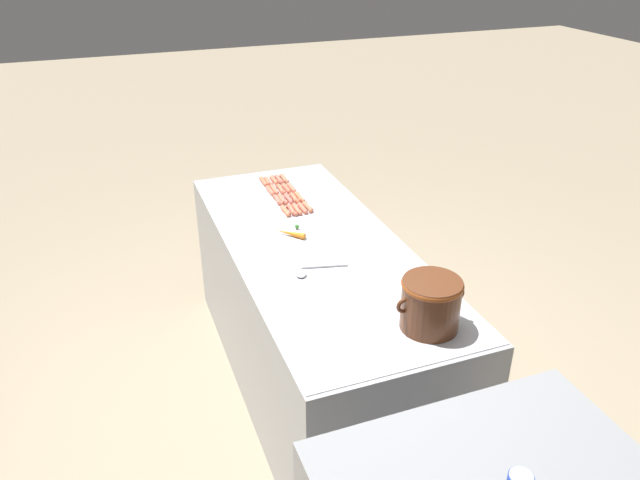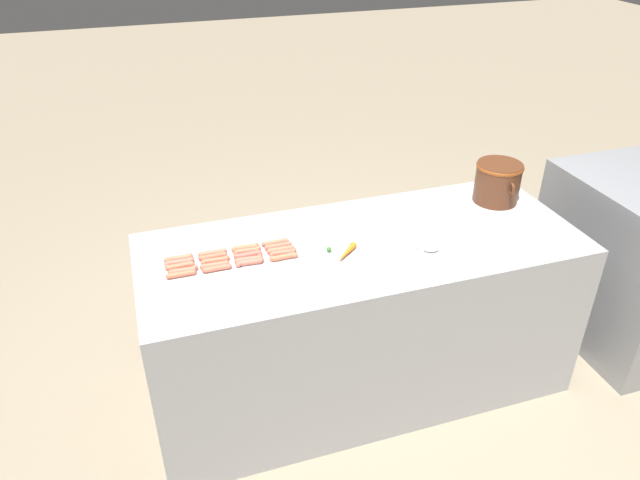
% 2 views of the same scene
% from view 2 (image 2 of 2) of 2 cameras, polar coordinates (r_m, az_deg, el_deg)
% --- Properties ---
extents(ground_plane, '(20.00, 20.00, 0.00)m').
position_cam_2_polar(ground_plane, '(3.38, 3.55, -13.16)').
color(ground_plane, gray).
extents(griddle_counter, '(0.85, 2.11, 0.89)m').
position_cam_2_polar(griddle_counter, '(3.09, 3.81, -7.25)').
color(griddle_counter, '#9EA0A5').
rests_on(griddle_counter, ground_plane).
extents(hot_dog_0, '(0.03, 0.13, 0.03)m').
position_cam_2_polar(hot_dog_0, '(2.76, -13.35, -1.69)').
color(hot_dog_0, '#C97053').
rests_on(hot_dog_0, griddle_counter).
extents(hot_dog_1, '(0.03, 0.13, 0.03)m').
position_cam_2_polar(hot_dog_1, '(2.76, -10.21, -1.21)').
color(hot_dog_1, '#CD6F56').
rests_on(hot_dog_1, griddle_counter).
extents(hot_dog_2, '(0.03, 0.13, 0.03)m').
position_cam_2_polar(hot_dog_2, '(2.78, -7.15, -0.71)').
color(hot_dog_2, '#D6714C').
rests_on(hot_dog_2, griddle_counter).
extents(hot_dog_3, '(0.03, 0.13, 0.03)m').
position_cam_2_polar(hot_dog_3, '(2.80, -4.29, -0.23)').
color(hot_dog_3, '#CA7052').
rests_on(hot_dog_3, griddle_counter).
extents(hot_dog_4, '(0.03, 0.13, 0.03)m').
position_cam_2_polar(hot_dog_4, '(2.73, -13.27, -2.05)').
color(hot_dog_4, '#CC6A56').
rests_on(hot_dog_4, griddle_counter).
extents(hot_dog_5, '(0.03, 0.13, 0.03)m').
position_cam_2_polar(hot_dog_5, '(2.74, -10.17, -1.56)').
color(hot_dog_5, '#D7664D').
rests_on(hot_dog_5, griddle_counter).
extents(hot_dog_6, '(0.03, 0.13, 0.03)m').
position_cam_2_polar(hot_dog_6, '(2.75, -6.96, -1.03)').
color(hot_dog_6, '#D66C4F').
rests_on(hot_dog_6, griddle_counter).
extents(hot_dog_7, '(0.03, 0.13, 0.03)m').
position_cam_2_polar(hot_dog_7, '(2.78, -4.01, -0.56)').
color(hot_dog_7, '#D06851').
rests_on(hot_dog_7, griddle_counter).
extents(hot_dog_8, '(0.03, 0.13, 0.03)m').
position_cam_2_polar(hot_dog_8, '(2.70, -13.20, -2.42)').
color(hot_dog_8, '#D87051').
rests_on(hot_dog_8, griddle_counter).
extents(hot_dog_9, '(0.03, 0.13, 0.03)m').
position_cam_2_polar(hot_dog_9, '(2.71, -9.95, -1.92)').
color(hot_dog_9, '#D36C4F').
rests_on(hot_dog_9, griddle_counter).
extents(hot_dog_10, '(0.03, 0.13, 0.03)m').
position_cam_2_polar(hot_dog_10, '(2.72, -6.88, -1.41)').
color(hot_dog_10, '#CC6455').
rests_on(hot_dog_10, griddle_counter).
extents(hot_dog_11, '(0.03, 0.13, 0.03)m').
position_cam_2_polar(hot_dog_11, '(2.75, -3.78, -0.90)').
color(hot_dog_11, '#D76F52').
rests_on(hot_dog_11, griddle_counter).
extents(hot_dog_12, '(0.03, 0.13, 0.03)m').
position_cam_2_polar(hot_dog_12, '(2.67, -12.94, -2.80)').
color(hot_dog_12, '#D76B53').
rests_on(hot_dog_12, griddle_counter).
extents(hot_dog_13, '(0.03, 0.13, 0.03)m').
position_cam_2_polar(hot_dog_13, '(2.68, -10.01, -2.34)').
color(hot_dog_13, '#CB6D52').
rests_on(hot_dog_13, griddle_counter).
extents(hot_dog_14, '(0.03, 0.13, 0.03)m').
position_cam_2_polar(hot_dog_14, '(2.70, -6.82, -1.80)').
color(hot_dog_14, '#CA6B54').
rests_on(hot_dog_14, griddle_counter).
extents(hot_dog_15, '(0.03, 0.13, 0.03)m').
position_cam_2_polar(hot_dog_15, '(2.73, -3.56, -1.22)').
color(hot_dog_15, '#D06750').
rests_on(hot_dog_15, griddle_counter).
extents(hot_dog_16, '(0.03, 0.13, 0.03)m').
position_cam_2_polar(hot_dog_16, '(2.64, -13.10, -3.20)').
color(hot_dog_16, '#D26C4C').
rests_on(hot_dog_16, griddle_counter).
extents(hot_dog_17, '(0.03, 0.13, 0.03)m').
position_cam_2_polar(hot_dog_17, '(2.65, -9.80, -2.68)').
color(hot_dog_17, '#D16950').
rests_on(hot_dog_17, griddle_counter).
extents(hot_dog_18, '(0.03, 0.13, 0.03)m').
position_cam_2_polar(hot_dog_18, '(2.67, -6.70, -2.12)').
color(hot_dog_18, '#CE6955').
rests_on(hot_dog_18, griddle_counter).
extents(hot_dog_19, '(0.03, 0.13, 0.03)m').
position_cam_2_polar(hot_dog_19, '(2.70, -3.48, -1.62)').
color(hot_dog_19, '#D4704E').
rests_on(hot_dog_19, griddle_counter).
extents(bean_pot, '(0.30, 0.24, 0.21)m').
position_cam_2_polar(bean_pot, '(3.28, 16.59, 5.47)').
color(bean_pot, '#562D19').
rests_on(bean_pot, griddle_counter).
extents(serving_spoon, '(0.27, 0.10, 0.02)m').
position_cam_2_polar(serving_spoon, '(2.83, 9.96, -0.47)').
color(serving_spoon, '#B7B7BC').
rests_on(serving_spoon, griddle_counter).
extents(carrot, '(0.14, 0.14, 0.03)m').
position_cam_2_polar(carrot, '(2.71, 2.37, -1.27)').
color(carrot, orange).
rests_on(carrot, griddle_counter).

